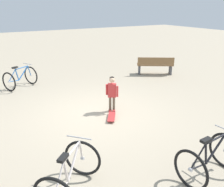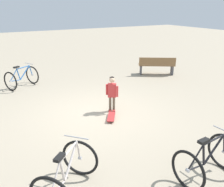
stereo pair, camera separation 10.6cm
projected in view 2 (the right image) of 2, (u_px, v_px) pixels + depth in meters
The scene contains 7 objects.
ground_plane at pixel (95, 113), 7.22m from camera, with size 50.00×50.00×0.00m, color tan.
child_person at pixel (112, 90), 7.14m from camera, with size 0.36×0.28×1.06m.
skateboard at pixel (111, 117), 6.84m from camera, with size 0.63×0.51×0.07m.
bicycle_near at pixel (67, 174), 4.03m from camera, with size 1.25×1.27×0.85m.
bicycle_mid at pixel (207, 159), 4.41m from camera, with size 0.78×1.12×0.85m.
bicycle_far at pixel (22, 77), 9.39m from camera, with size 1.14×1.28×0.85m.
street_bench at pixel (157, 65), 11.07m from camera, with size 1.23×1.58×0.80m.
Camera 2 is at (5.98, -2.85, 2.98)m, focal length 39.74 mm.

